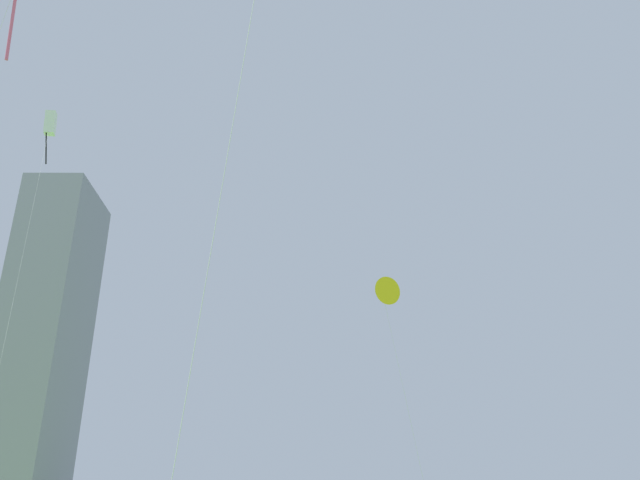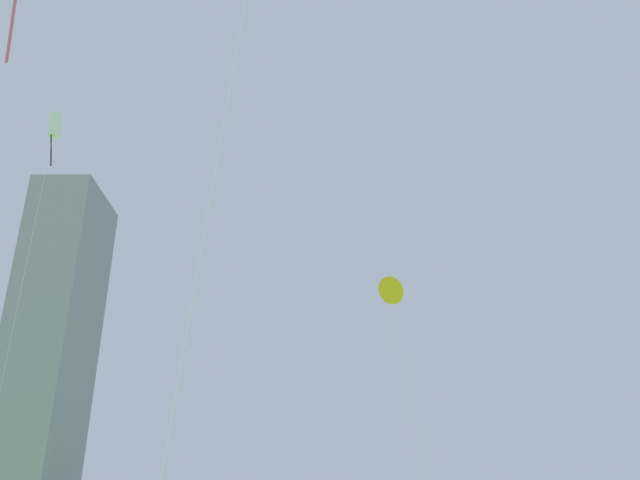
{
  "view_description": "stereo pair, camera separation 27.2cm",
  "coord_description": "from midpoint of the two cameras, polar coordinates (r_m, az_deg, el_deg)",
  "views": [
    {
      "loc": [
        -6.55,
        -13.46,
        2.02
      ],
      "look_at": [
        -2.28,
        7.47,
        11.44
      ],
      "focal_mm": 36.6,
      "sensor_mm": 36.0,
      "label": 1
    },
    {
      "loc": [
        -6.28,
        -13.51,
        2.02
      ],
      "look_at": [
        -2.28,
        7.47,
        11.44
      ],
      "focal_mm": 36.6,
      "sensor_mm": 36.0,
      "label": 2
    }
  ],
  "objects": [
    {
      "name": "kite_flying_1",
      "position": [
        56.4,
        -22.03,
        9.21
      ],
      "size": [
        2.68,
        9.9,
        32.24
      ],
      "color": "silver",
      "rests_on": "ground"
    },
    {
      "name": "kite_flying_3",
      "position": [
        40.08,
        6.0,
        -4.6
      ],
      "size": [
        5.73,
        6.35,
        16.04
      ],
      "color": "silver",
      "rests_on": "ground"
    },
    {
      "name": "distant_highrise_0",
      "position": [
        160.67,
        -22.41,
        -8.79
      ],
      "size": [
        18.15,
        24.36,
        77.58
      ],
      "primitive_type": "cube",
      "rotation": [
        0.0,
        0.0,
        -0.2
      ],
      "color": "gray",
      "rests_on": "ground"
    }
  ]
}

